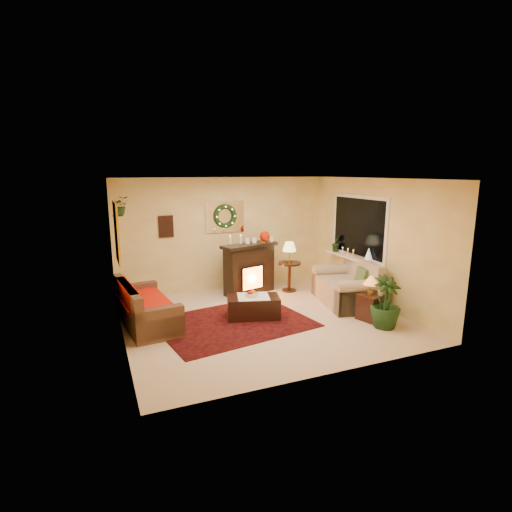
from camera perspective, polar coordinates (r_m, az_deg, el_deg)
name	(u,v)px	position (r m, az deg, el deg)	size (l,w,h in m)	color
floor	(263,319)	(7.61, 1.02, -9.02)	(5.00, 5.00, 0.00)	beige
ceiling	(264,179)	(7.10, 1.10, 10.97)	(5.00, 5.00, 0.00)	white
wall_back	(225,234)	(9.32, -4.48, 3.15)	(5.00, 5.00, 0.00)	#EFD88C
wall_front	(332,283)	(5.31, 10.81, -3.80)	(5.00, 5.00, 0.00)	#EFD88C
wall_left	(119,264)	(6.67, -19.03, -1.02)	(4.50, 4.50, 0.00)	#EFD88C
wall_right	(375,242)	(8.54, 16.64, 1.87)	(4.50, 4.50, 0.00)	#EFD88C
area_rug	(233,323)	(7.44, -3.23, -9.48)	(2.67, 2.00, 0.01)	#3D120D
sofa	(147,302)	(7.50, -15.36, -6.30)	(0.80, 1.83, 0.79)	#3B2118
red_throw	(143,298)	(7.62, -15.87, -5.84)	(0.79, 1.29, 0.02)	red
fireplace	(249,270)	(9.03, -0.98, -1.95)	(1.17, 0.37, 1.08)	black
poinsettia	(265,236)	(8.96, 1.27, 2.83)	(0.23, 0.23, 0.23)	#AA1901
mantel_candle_a	(230,240)	(8.74, -3.73, 2.30)	(0.06, 0.06, 0.17)	beige
mantel_candle_b	(241,239)	(8.79, -2.21, 2.38)	(0.06, 0.06, 0.18)	#F6E7C1
mantel_mirror	(225,217)	(9.25, -4.48, 5.58)	(0.92, 0.02, 0.72)	white
wreath	(225,216)	(9.21, -4.41, 5.68)	(0.55, 0.55, 0.11)	#194719
wall_art	(166,226)	(8.94, -12.74, 4.14)	(0.32, 0.03, 0.48)	#381E11
gold_mirror	(117,233)	(6.89, -19.29, 3.16)	(0.03, 0.84, 1.00)	gold
hanging_plant	(121,214)	(7.61, -18.70, 5.66)	(0.33, 0.28, 0.36)	#194719
loveseat	(346,284)	(8.58, 12.67, -3.90)	(0.94, 1.62, 0.94)	gray
window_frame	(359,227)	(8.92, 14.44, 4.03)	(0.03, 1.86, 1.36)	white
window_glass	(358,227)	(8.91, 14.37, 4.03)	(0.02, 1.70, 1.22)	black
window_sill	(353,258)	(8.97, 13.68, -0.30)	(0.22, 1.86, 0.04)	white
mini_tree	(369,255)	(8.58, 15.80, 0.20)	(0.19, 0.19, 0.28)	white
sill_plant	(337,243)	(9.49, 11.43, 1.79)	(0.29, 0.23, 0.53)	#19391E
side_table_round	(289,277)	(9.27, 4.77, -3.06)	(0.52, 0.52, 0.68)	#452A1C
lamp_cream	(289,254)	(9.18, 4.77, 0.34)	(0.31, 0.31, 0.48)	#EEDC86
end_table_square	(371,306)	(7.81, 16.05, -6.84)	(0.39, 0.39, 0.48)	black
lamp_tiffany	(371,281)	(7.66, 16.08, -3.49)	(0.28, 0.28, 0.41)	#F7AB20
coffee_table	(253,307)	(7.63, -0.39, -7.28)	(0.98, 0.54, 0.41)	black
fruit_bowl	(252,295)	(7.55, -0.61, -5.56)	(0.24, 0.24, 0.06)	beige
floor_palm	(385,303)	(7.45, 18.00, -6.41)	(1.57, 1.57, 2.81)	#14350E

